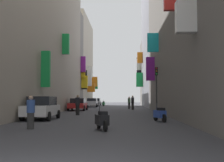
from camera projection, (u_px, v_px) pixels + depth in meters
ground_plane at (110, 111)px, 34.96m from camera, size 140.00×140.00×0.00m
building_left_mid_a at (63, 61)px, 48.34m from camera, size 6.98×3.52×14.65m
building_left_mid_b at (73, 63)px, 57.90m from camera, size 7.35×15.53×16.10m
building_right_mid_a at (163, 41)px, 50.48m from camera, size 7.19×17.06×21.59m
building_right_mid_b at (156, 74)px, 61.83m from camera, size 6.88×6.21×12.41m
parked_car_red at (78, 104)px, 35.95m from camera, size 1.96×4.05×1.41m
parked_car_white at (42, 108)px, 20.70m from camera, size 1.87×4.18×1.55m
parked_car_grey at (96, 102)px, 59.08m from camera, size 1.90×4.19×1.42m
parked_car_silver at (92, 102)px, 49.77m from camera, size 1.84×3.96×1.43m
scooter_black at (102, 120)px, 13.83m from camera, size 0.73×1.74×1.13m
scooter_green at (104, 104)px, 55.30m from camera, size 0.49×1.91×1.13m
scooter_blue at (160, 114)px, 18.90m from camera, size 0.72×1.71×1.13m
pedestrian_crossing at (78, 105)px, 26.11m from camera, size 0.54×0.54×1.72m
pedestrian_near_left at (31, 112)px, 14.37m from camera, size 0.51×0.51×1.56m
pedestrian_near_right at (133, 103)px, 37.99m from camera, size 0.51×0.51×1.75m
pedestrian_mid_street at (129, 103)px, 40.87m from camera, size 0.54×0.54×1.64m
traffic_light_near_corner at (157, 82)px, 28.69m from camera, size 0.26×0.34×4.31m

